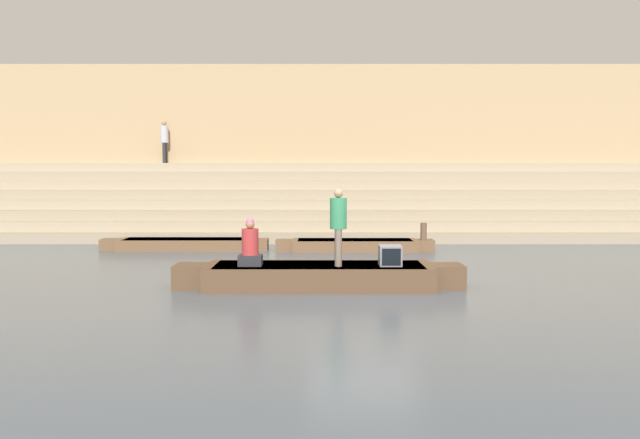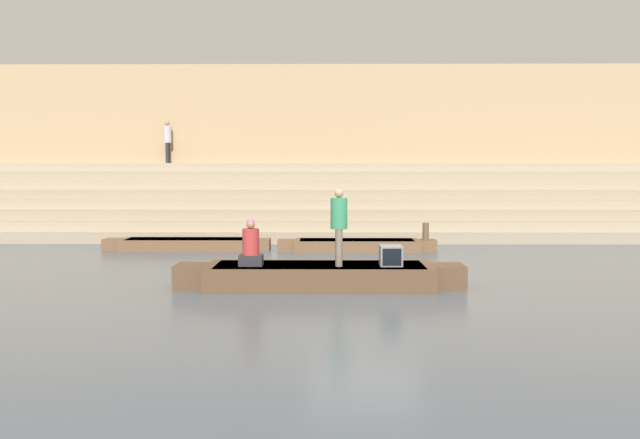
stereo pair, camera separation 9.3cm
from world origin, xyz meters
TOP-DOWN VIEW (x-y plane):
  - ground_plane at (0.00, 0.00)m, footprint 120.00×120.00m
  - ghat_steps at (0.00, 10.88)m, footprint 36.00×5.17m
  - back_wall at (0.00, 13.31)m, footprint 34.20×1.28m
  - rowboat_main at (-1.03, -0.47)m, footprint 6.36×1.55m
  - person_standing at (-0.60, -0.62)m, footprint 0.37×0.37m
  - person_rowing at (-2.52, -0.61)m, footprint 0.51×0.40m
  - tv_set at (0.53, -0.62)m, footprint 0.48×0.46m
  - moored_boat_shore at (-5.39, 6.00)m, footprint 5.40×1.08m
  - moored_boat_distant at (0.11, 5.76)m, footprint 5.05×1.08m
  - mooring_post at (2.28, 5.57)m, footprint 0.20×0.20m
  - person_on_steps at (-7.57, 12.39)m, footprint 0.33×0.33m

SIDE VIEW (x-z plane):
  - ground_plane at x=0.00m, z-range 0.00..0.00m
  - moored_boat_distant at x=0.11m, z-range 0.01..0.38m
  - moored_boat_shore at x=-5.39m, z-range 0.01..0.38m
  - rowboat_main at x=-1.03m, z-range 0.02..0.54m
  - mooring_post at x=2.28m, z-range 0.00..0.92m
  - tv_set at x=0.53m, z-range 0.52..0.96m
  - person_rowing at x=-2.52m, z-range 0.41..1.46m
  - ghat_steps at x=0.00m, z-range -0.42..2.45m
  - person_standing at x=-0.60m, z-range 0.64..2.31m
  - back_wall at x=0.00m, z-range -0.03..7.03m
  - person_on_steps at x=-7.57m, z-range 3.01..4.79m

